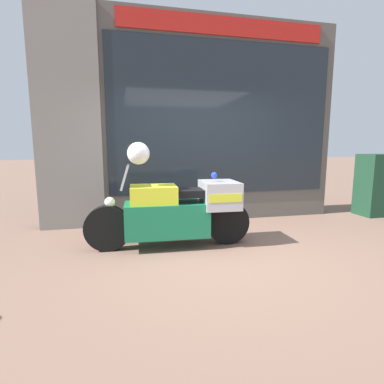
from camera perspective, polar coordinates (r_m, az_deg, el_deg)
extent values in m
plane|color=#7A5B4C|center=(4.10, 7.01, -11.64)|extent=(60.00, 60.00, 0.00)
cube|color=#56514C|center=(5.78, 0.50, 13.23)|extent=(5.51, 0.40, 3.75)
cube|color=gray|center=(5.72, -22.28, 12.64)|extent=(1.08, 0.55, 3.75)
cube|color=#1E262D|center=(5.71, 6.09, 13.74)|extent=(4.20, 0.02, 2.75)
cube|color=red|center=(6.06, 6.38, 28.92)|extent=(3.78, 0.03, 0.32)
cube|color=slate|center=(6.01, 4.78, -2.28)|extent=(3.98, 0.30, 0.55)
cube|color=silver|center=(6.03, 4.50, 7.56)|extent=(3.98, 0.02, 1.54)
cube|color=beige|center=(5.93, 5.01, 14.91)|extent=(3.98, 0.30, 0.03)
cube|color=navy|center=(5.67, -9.95, 15.50)|extent=(0.18, 0.04, 0.05)
cube|color=#195623|center=(5.75, -2.30, 15.52)|extent=(0.18, 0.04, 0.05)
cube|color=#B7B2A8|center=(5.93, 5.01, 15.29)|extent=(0.18, 0.04, 0.05)
cube|color=#C68E19|center=(6.20, 11.77, 14.87)|extent=(0.18, 0.04, 0.05)
cube|color=black|center=(6.53, 17.88, 14.31)|extent=(0.18, 0.04, 0.05)
cube|color=red|center=(5.62, -8.48, 1.12)|extent=(0.19, 0.04, 0.27)
cube|color=#2866B7|center=(5.76, 0.67, 1.40)|extent=(0.19, 0.02, 0.27)
cube|color=orange|center=(6.03, 9.18, 1.63)|extent=(0.19, 0.02, 0.27)
cube|color=yellow|center=(6.43, 16.79, 1.80)|extent=(0.19, 0.02, 0.27)
cylinder|color=black|center=(4.26, -15.76, -6.65)|extent=(0.63, 0.16, 0.63)
cylinder|color=black|center=(4.44, 6.78, -5.78)|extent=(0.63, 0.16, 0.63)
cube|color=#19754C|center=(4.24, -4.84, -5.13)|extent=(1.17, 0.57, 0.47)
cube|color=yellow|center=(4.16, -7.35, -0.66)|extent=(0.65, 0.50, 0.27)
cube|color=black|center=(4.20, -1.34, -0.14)|extent=(0.69, 0.42, 0.10)
cube|color=#B7B7BC|center=(4.32, 5.28, -0.48)|extent=(0.53, 0.64, 0.38)
cube|color=yellow|center=(4.32, 5.28, -0.48)|extent=(0.48, 0.65, 0.11)
cube|color=#B2BCC6|center=(4.12, -12.68, 2.81)|extent=(0.14, 0.38, 0.33)
sphere|color=white|center=(4.18, -15.40, -1.87)|extent=(0.14, 0.14, 0.14)
sphere|color=blue|center=(4.26, 4.24, 3.21)|extent=(0.09, 0.09, 0.09)
cube|color=#193D28|center=(7.25, 31.88, 1.16)|extent=(0.74, 0.52, 1.26)
sphere|color=white|center=(4.10, -10.16, 7.26)|extent=(0.30, 0.30, 0.30)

